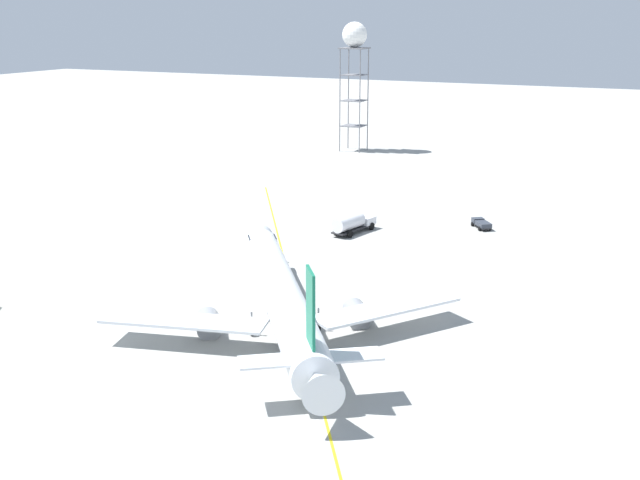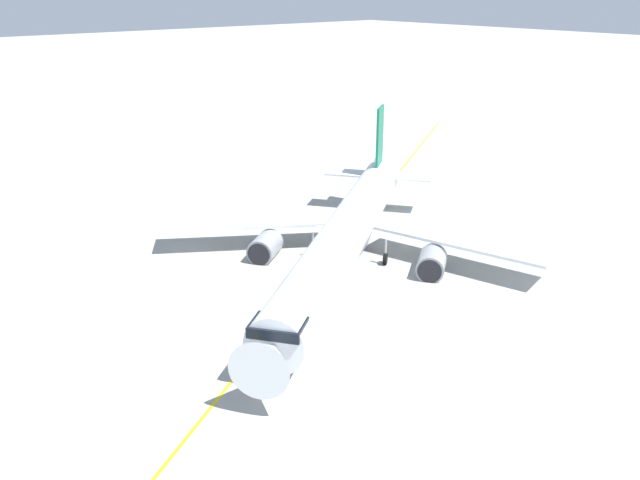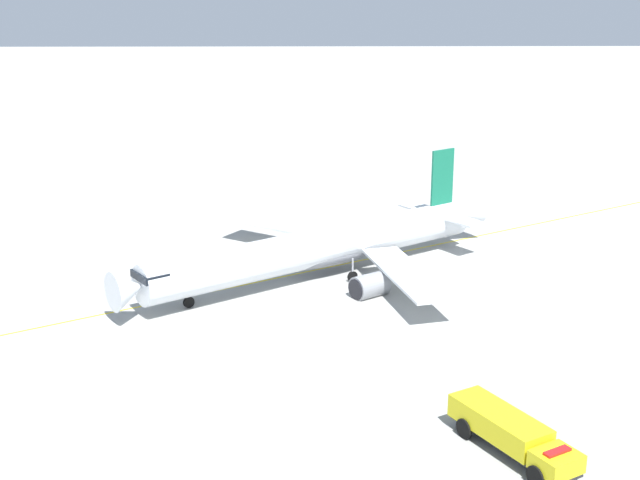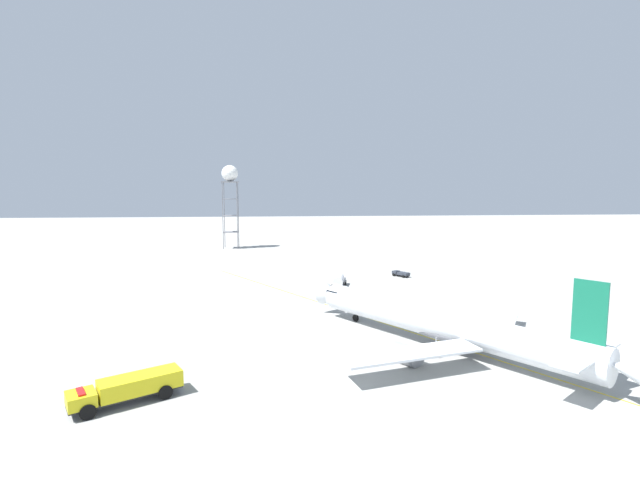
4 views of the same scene
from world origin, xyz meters
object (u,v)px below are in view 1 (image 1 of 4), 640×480
at_px(airliner_main, 283,300).
at_px(baggage_truck_truck, 481,224).
at_px(fuel_tanker_truck, 352,223).
at_px(radar_tower, 355,41).

bearing_deg(airliner_main, baggage_truck_truck, -44.87).
xyz_separation_m(fuel_tanker_truck, baggage_truck_truck, (16.31, 10.75, -0.85)).
distance_m(airliner_main, fuel_tanker_truck, 38.13).
bearing_deg(fuel_tanker_truck, baggage_truck_truck, -44.53).
xyz_separation_m(airliner_main, fuel_tanker_truck, (-8.20, 37.21, -1.40)).
bearing_deg(baggage_truck_truck, fuel_tanker_truck, 87.11).
bearing_deg(airliner_main, fuel_tanker_truck, -22.84).
bearing_deg(airliner_main, radar_tower, -16.02).
bearing_deg(radar_tower, baggage_truck_truck, -51.98).
height_order(baggage_truck_truck, radar_tower, radar_tower).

